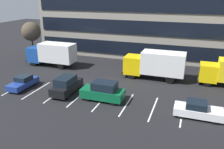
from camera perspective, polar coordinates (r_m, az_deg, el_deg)
The scene contains 10 objects.
ground_plane at distance 29.47m, azimuth -2.02°, elevation -2.64°, with size 120.00×120.00×0.00m, color black.
office_building at distance 44.63m, azimuth 6.61°, elevation 14.40°, with size 35.21×11.76×14.40m.
lot_markings at distance 25.99m, azimuth -5.39°, elevation -5.89°, with size 19.74×5.40×0.01m.
box_truck_yellow at distance 31.55m, azimuth 10.52°, elevation 2.61°, with size 8.07×2.67×3.74m.
box_truck_blue at distance 37.78m, azimuth -14.43°, elevation 5.05°, with size 7.88×2.61×3.65m.
suv_black at distance 27.31m, azimuth -11.05°, elevation -2.60°, with size 1.93×4.56×2.06m.
sedan_navy at distance 30.47m, azimuth -20.89°, elevation -1.81°, with size 1.72×4.12×1.48m.
sedan_white at distance 23.40m, azimuth 20.20°, elevation -8.12°, with size 4.38×1.83×1.57m.
suv_forest at distance 25.20m, azimuth -2.17°, elevation -4.13°, with size 4.64×1.97×2.10m.
bare_tree at distance 43.91m, azimuth -19.14°, elevation 9.87°, with size 3.31×3.31×6.20m.
Camera 1 is at (10.12, -25.34, 11.15)m, focal length 37.44 mm.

